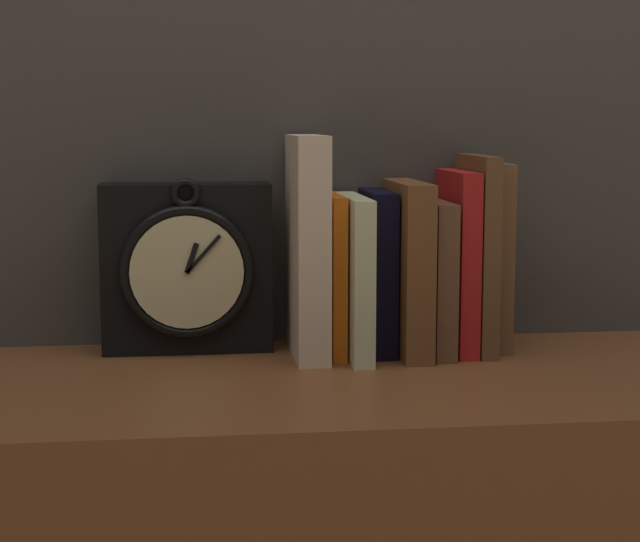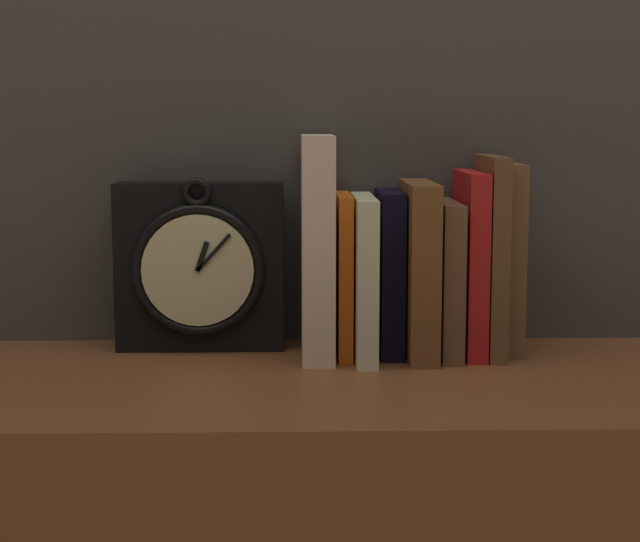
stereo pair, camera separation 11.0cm
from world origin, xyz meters
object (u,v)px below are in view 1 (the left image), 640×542
at_px(book_slot0_cream, 311,246).
at_px(book_slot8_brown, 492,255).
at_px(book_slot2_cream, 354,276).
at_px(book_slot5_brown, 434,276).
at_px(book_slot6_red, 456,261).
at_px(book_slot3_black, 377,271).
at_px(clock, 187,268).
at_px(book_slot1_orange, 333,274).
at_px(book_slot4_brown, 407,268).
at_px(book_slot7_brown, 476,253).

relative_size(book_slot0_cream, book_slot8_brown, 1.15).
bearing_deg(book_slot2_cream, book_slot8_brown, 8.22).
height_order(book_slot5_brown, book_slot6_red, book_slot6_red).
relative_size(book_slot2_cream, book_slot3_black, 0.98).
distance_m(clock, book_slot2_cream, 0.19).
height_order(book_slot1_orange, book_slot2_cream, book_slot1_orange).
height_order(book_slot2_cream, book_slot4_brown, book_slot4_brown).
bearing_deg(book_slot4_brown, book_slot2_cream, -176.88).
distance_m(book_slot3_black, book_slot7_brown, 0.12).
height_order(book_slot0_cream, book_slot2_cream, book_slot0_cream).
relative_size(clock, book_slot1_orange, 1.11).
bearing_deg(book_slot5_brown, clock, 172.99).
distance_m(book_slot0_cream, book_slot1_orange, 0.04).
height_order(book_slot1_orange, book_slot4_brown, book_slot4_brown).
height_order(book_slot0_cream, book_slot8_brown, book_slot0_cream).
bearing_deg(book_slot0_cream, book_slot8_brown, 4.71).
height_order(book_slot0_cream, book_slot3_black, book_slot0_cream).
relative_size(book_slot4_brown, book_slot6_red, 0.95).
bearing_deg(book_slot5_brown, book_slot6_red, 7.53).
bearing_deg(book_slot2_cream, clock, 167.00).
xyz_separation_m(clock, book_slot8_brown, (0.36, -0.02, 0.01)).
bearing_deg(book_slot0_cream, book_slot7_brown, 1.42).
bearing_deg(book_slot5_brown, book_slot0_cream, -179.17).
relative_size(book_slot3_black, book_slot5_brown, 1.06).
distance_m(book_slot2_cream, book_slot8_brown, 0.17).
xyz_separation_m(clock, book_slot0_cream, (0.14, -0.04, 0.03)).
height_order(book_slot4_brown, book_slot8_brown, book_slot8_brown).
bearing_deg(book_slot1_orange, book_slot6_red, -1.38).
height_order(book_slot2_cream, book_slot6_red, book_slot6_red).
height_order(book_slot1_orange, book_slot5_brown, book_slot1_orange).
distance_m(clock, book_slot7_brown, 0.34).
distance_m(book_slot3_black, book_slot8_brown, 0.14).
bearing_deg(book_slot7_brown, book_slot2_cream, -175.54).
relative_size(clock, book_slot2_cream, 1.11).
bearing_deg(clock, book_slot7_brown, -5.49).
bearing_deg(clock, book_slot8_brown, -3.05).
relative_size(book_slot1_orange, book_slot6_red, 0.88).
height_order(book_slot7_brown, book_slot8_brown, book_slot7_brown).
height_order(clock, book_slot0_cream, book_slot0_cream).
xyz_separation_m(book_slot3_black, book_slot7_brown, (0.11, -0.01, 0.02)).
distance_m(book_slot1_orange, book_slot5_brown, 0.12).
bearing_deg(book_slot6_red, book_slot7_brown, -2.34).
height_order(book_slot6_red, book_slot7_brown, book_slot7_brown).
relative_size(book_slot2_cream, book_slot8_brown, 0.84).
xyz_separation_m(book_slot4_brown, book_slot8_brown, (0.11, 0.02, 0.01)).
bearing_deg(book_slot7_brown, clock, 174.51).
relative_size(book_slot0_cream, book_slot4_brown, 1.27).
height_order(clock, book_slot6_red, book_slot6_red).
relative_size(book_slot5_brown, book_slot7_brown, 0.77).
bearing_deg(book_slot6_red, book_slot8_brown, 14.64).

